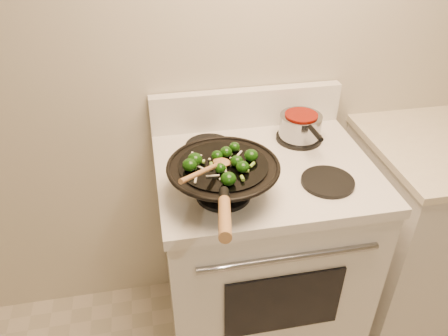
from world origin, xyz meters
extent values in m
plane|color=beige|center=(0.00, 1.50, 1.30)|extent=(3.50, 0.00, 3.50)
cube|color=white|center=(-0.20, 1.17, 0.44)|extent=(0.76, 0.64, 0.88)
cube|color=white|center=(-0.20, 1.17, 0.90)|extent=(0.78, 0.66, 0.04)
cube|color=white|center=(-0.20, 1.47, 1.00)|extent=(0.78, 0.05, 0.16)
cylinder|color=gray|center=(-0.20, 0.84, 0.78)|extent=(0.60, 0.02, 0.02)
cube|color=black|center=(-0.20, 0.84, 0.55)|extent=(0.42, 0.01, 0.28)
cylinder|color=black|center=(-0.38, 1.02, 0.93)|extent=(0.18, 0.18, 0.01)
cylinder|color=black|center=(-0.02, 1.02, 0.93)|extent=(0.18, 0.18, 0.01)
cylinder|color=black|center=(-0.38, 1.32, 0.93)|extent=(0.18, 0.18, 0.01)
cylinder|color=black|center=(-0.02, 1.32, 0.93)|extent=(0.18, 0.18, 0.01)
cube|color=white|center=(0.69, 1.20, 0.44)|extent=(0.83, 0.60, 0.88)
torus|color=black|center=(-0.38, 1.02, 1.04)|extent=(0.36, 0.36, 0.01)
cylinder|color=black|center=(-0.38, 1.02, 1.04)|extent=(0.28, 0.28, 0.01)
cylinder|color=black|center=(-0.41, 0.82, 1.08)|extent=(0.04, 0.06, 0.04)
cylinder|color=olive|center=(-0.44, 0.70, 1.10)|extent=(0.06, 0.19, 0.07)
ellipsoid|color=#0F3408|center=(-0.49, 1.01, 1.06)|extent=(0.05, 0.05, 0.04)
cylinder|color=#4A8730|center=(-0.47, 1.01, 1.05)|extent=(0.02, 0.02, 0.01)
ellipsoid|color=#0F3408|center=(-0.34, 1.01, 1.06)|extent=(0.04, 0.04, 0.03)
ellipsoid|color=#0F3408|center=(-0.38, 0.92, 1.06)|extent=(0.05, 0.05, 0.04)
ellipsoid|color=#0F3408|center=(-0.33, 1.09, 1.06)|extent=(0.04, 0.04, 0.03)
cylinder|color=#4A8730|center=(-0.32, 1.09, 1.05)|extent=(0.01, 0.02, 0.01)
ellipsoid|color=#0F3408|center=(-0.39, 1.05, 1.06)|extent=(0.04, 0.04, 0.03)
ellipsoid|color=#0F3408|center=(-0.47, 1.04, 1.06)|extent=(0.05, 0.05, 0.04)
ellipsoid|color=#0F3408|center=(-0.36, 1.07, 1.06)|extent=(0.04, 0.04, 0.03)
cylinder|color=#4A8730|center=(-0.35, 1.07, 1.05)|extent=(0.02, 0.02, 0.02)
ellipsoid|color=#0F3408|center=(-0.29, 1.03, 1.06)|extent=(0.04, 0.04, 0.04)
ellipsoid|color=#0F3408|center=(-0.40, 0.98, 1.06)|extent=(0.03, 0.03, 0.03)
ellipsoid|color=#0F3408|center=(-0.33, 0.97, 1.06)|extent=(0.04, 0.04, 0.04)
cylinder|color=#4A8730|center=(-0.32, 0.97, 1.05)|extent=(0.01, 0.01, 0.01)
cube|color=beige|center=(-0.38, 1.08, 1.04)|extent=(0.04, 0.04, 0.00)
cube|color=beige|center=(-0.45, 1.08, 1.04)|extent=(0.03, 0.01, 0.00)
cube|color=beige|center=(-0.42, 0.96, 1.04)|extent=(0.04, 0.01, 0.00)
cube|color=beige|center=(-0.47, 0.96, 1.04)|extent=(0.02, 0.05, 0.00)
cube|color=beige|center=(-0.47, 1.08, 1.04)|extent=(0.02, 0.04, 0.00)
cube|color=beige|center=(-0.32, 1.07, 1.04)|extent=(0.03, 0.03, 0.00)
cube|color=beige|center=(-0.38, 0.98, 1.04)|extent=(0.01, 0.04, 0.00)
cube|color=beige|center=(-0.49, 1.04, 1.04)|extent=(0.03, 0.03, 0.00)
cube|color=beige|center=(-0.45, 1.01, 1.04)|extent=(0.03, 0.03, 0.00)
cube|color=beige|center=(-0.39, 0.94, 1.04)|extent=(0.04, 0.02, 0.00)
cube|color=beige|center=(-0.34, 1.04, 1.04)|extent=(0.04, 0.03, 0.00)
cylinder|color=olive|center=(-0.45, 1.04, 1.05)|extent=(0.02, 0.03, 0.01)
cylinder|color=olive|center=(-0.30, 0.99, 1.05)|extent=(0.02, 0.02, 0.01)
cylinder|color=olive|center=(-0.42, 1.01, 1.05)|extent=(0.02, 0.03, 0.02)
cylinder|color=olive|center=(-0.34, 0.93, 1.05)|extent=(0.01, 0.02, 0.02)
cylinder|color=olive|center=(-0.47, 1.06, 1.05)|extent=(0.02, 0.02, 0.01)
cylinder|color=olive|center=(-0.39, 0.99, 1.05)|extent=(0.02, 0.03, 0.01)
cylinder|color=olive|center=(-0.32, 0.96, 1.05)|extent=(0.02, 0.02, 0.01)
sphere|color=beige|center=(-0.42, 1.05, 1.05)|extent=(0.01, 0.01, 0.01)
sphere|color=beige|center=(-0.39, 1.08, 1.05)|extent=(0.01, 0.01, 0.01)
sphere|color=beige|center=(-0.40, 0.94, 1.05)|extent=(0.01, 0.01, 0.01)
sphere|color=beige|center=(-0.47, 1.03, 1.05)|extent=(0.01, 0.01, 0.01)
sphere|color=beige|center=(-0.44, 1.05, 1.05)|extent=(0.01, 0.01, 0.01)
ellipsoid|color=olive|center=(-0.38, 1.02, 1.05)|extent=(0.07, 0.07, 0.02)
cylinder|color=olive|center=(-0.46, 0.92, 1.09)|extent=(0.15, 0.20, 0.09)
cylinder|color=gray|center=(-0.02, 1.32, 0.98)|extent=(0.16, 0.16, 0.09)
cylinder|color=#730E05|center=(-0.02, 1.32, 1.03)|extent=(0.13, 0.13, 0.01)
cylinder|color=black|center=(-0.01, 1.19, 1.02)|extent=(0.02, 0.10, 0.02)
camera|label=1|loc=(-0.59, -0.09, 1.80)|focal=35.00mm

